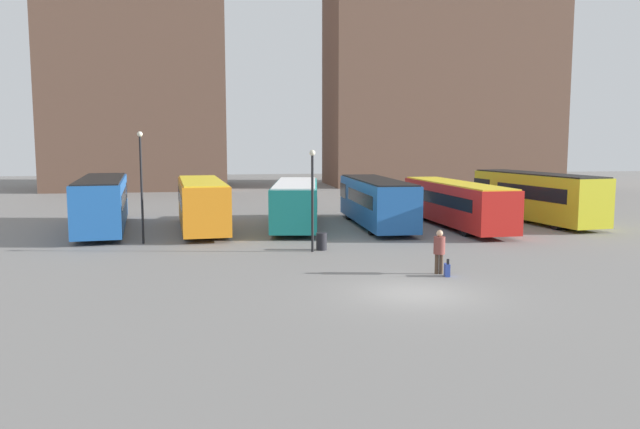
% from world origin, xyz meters
% --- Properties ---
extents(ground_plane, '(160.00, 160.00, 0.00)m').
position_xyz_m(ground_plane, '(0.00, 0.00, 0.00)').
color(ground_plane, slate).
extents(building_block_left, '(19.09, 14.94, 38.89)m').
position_xyz_m(building_block_left, '(-15.68, 53.45, 19.44)').
color(building_block_left, brown).
rests_on(building_block_left, ground_plane).
extents(building_block_right, '(27.51, 11.53, 34.87)m').
position_xyz_m(building_block_right, '(19.89, 53.45, 17.43)').
color(building_block_right, brown).
rests_on(building_block_right, ground_plane).
extents(bus_0, '(3.96, 12.14, 3.15)m').
position_xyz_m(bus_0, '(-13.74, 17.90, 1.72)').
color(bus_0, '#1E56A3').
rests_on(bus_0, ground_plane).
extents(bus_1, '(3.44, 10.75, 3.02)m').
position_xyz_m(bus_1, '(-7.88, 17.05, 1.65)').
color(bus_1, orange).
rests_on(bus_1, ground_plane).
extents(bus_2, '(4.18, 11.16, 2.79)m').
position_xyz_m(bus_2, '(-2.15, 17.59, 1.53)').
color(bus_2, '#19847F').
rests_on(bus_2, ground_plane).
extents(bus_3, '(2.76, 11.57, 2.96)m').
position_xyz_m(bus_3, '(2.83, 17.18, 1.62)').
color(bus_3, '#1E56A3').
rests_on(bus_3, ground_plane).
extents(bus_4, '(2.86, 12.50, 2.78)m').
position_xyz_m(bus_4, '(7.66, 16.22, 1.53)').
color(bus_4, red).
rests_on(bus_4, ground_plane).
extents(bus_5, '(4.14, 11.41, 3.24)m').
position_xyz_m(bus_5, '(13.71, 17.54, 1.76)').
color(bus_5, gold).
rests_on(bus_5, ground_plane).
extents(traveler, '(0.53, 0.53, 1.78)m').
position_xyz_m(traveler, '(1.93, 2.97, 1.06)').
color(traveler, '#4C3828').
rests_on(traveler, ground_plane).
extents(suitcase, '(0.26, 0.43, 0.72)m').
position_xyz_m(suitcase, '(2.10, 2.48, 0.25)').
color(suitcase, '#334CB2').
rests_on(suitcase, ground_plane).
extents(lamp_post_0, '(0.28, 0.28, 4.90)m').
position_xyz_m(lamp_post_0, '(-2.38, 8.74, 2.93)').
color(lamp_post_0, black).
rests_on(lamp_post_0, ground_plane).
extents(lamp_post_1, '(0.28, 0.28, 5.81)m').
position_xyz_m(lamp_post_1, '(-10.76, 12.48, 3.41)').
color(lamp_post_1, black).
rests_on(lamp_post_1, ground_plane).
extents(trash_bin, '(0.52, 0.52, 0.85)m').
position_xyz_m(trash_bin, '(-1.88, 9.17, 0.42)').
color(trash_bin, black).
rests_on(trash_bin, ground_plane).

